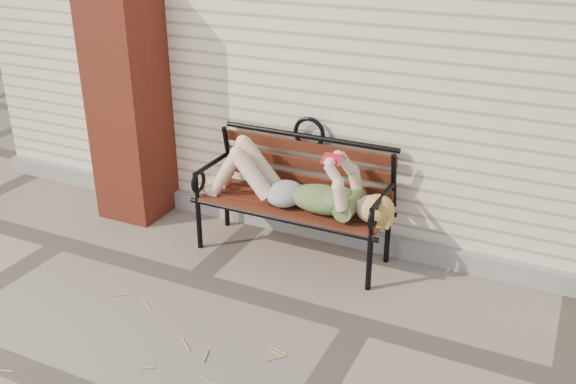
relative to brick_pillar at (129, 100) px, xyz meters
The scene contains 7 objects.
ground 2.62m from the brick_pillar, 18.06° to the right, with size 80.00×80.00×0.00m, color gray.
house_wall 3.26m from the brick_pillar, 44.37° to the left, with size 8.00×4.00×3.00m, color #F7E3C1.
foundation_strip 2.49m from the brick_pillar, ahead, with size 8.00×0.10×0.15m, color #A19A91.
brick_pillar is the anchor object (origin of this frame).
garden_bench 1.58m from the brick_pillar, ahead, with size 1.57×0.62×1.01m.
reading_woman 1.59m from the brick_pillar, ahead, with size 1.48×0.34×0.47m.
straw_scatter 2.19m from the brick_pillar, 64.36° to the right, with size 3.07×1.71×0.01m.
Camera 1 is at (1.04, -3.25, 2.49)m, focal length 40.00 mm.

